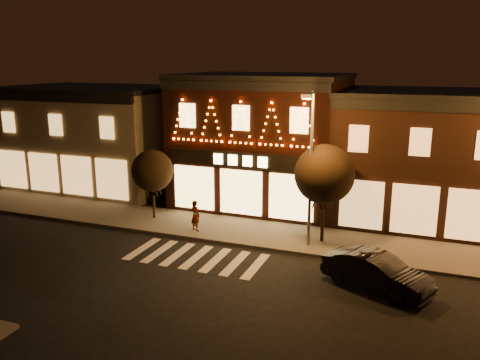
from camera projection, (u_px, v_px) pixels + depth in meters
The scene contains 10 objects.
ground at pixel (153, 293), 19.92m from camera, with size 120.00×120.00×0.00m, color black.
sidewalk_far at pixel (263, 234), 26.45m from camera, with size 44.00×4.00×0.15m, color #47423D.
building_left at pixel (96, 136), 36.25m from camera, with size 12.20×8.28×7.30m.
building_pulp at pixel (263, 140), 31.59m from camera, with size 10.20×8.34×8.30m.
building_right_a at pixel (420, 156), 28.39m from camera, with size 9.20×8.28×7.50m.
streetlamp_mid at pixel (310, 158), 23.45m from camera, with size 0.49×1.74×7.61m.
tree_left at pixel (152, 171), 28.29m from camera, with size 2.40×2.40×4.02m.
tree_right at pixel (324, 174), 24.40m from camera, with size 2.99×2.99×5.00m.
dark_sedan at pixel (377, 272), 20.15m from camera, with size 1.57×4.50×1.48m, color black.
pedestrian at pixel (195, 216), 26.55m from camera, with size 0.62×0.41×1.69m, color gray.
Camera 1 is at (9.83, -15.77, 9.20)m, focal length 36.94 mm.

